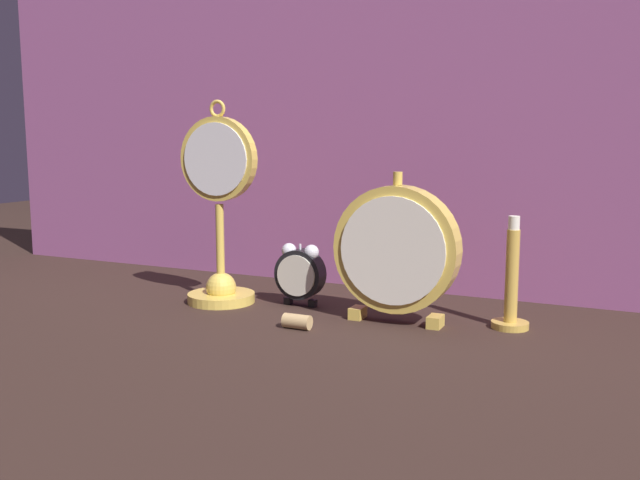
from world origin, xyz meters
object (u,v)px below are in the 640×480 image
at_px(mantel_clock_silver, 396,250).
at_px(wine_cork, 295,321).
at_px(alarm_clock_twin_bell, 300,272).
at_px(pocket_watch_on_stand, 219,222).
at_px(brass_candlestick, 511,290).

relative_size(mantel_clock_silver, wine_cork, 5.49).
distance_m(alarm_clock_twin_bell, mantel_clock_silver, 0.19).
relative_size(pocket_watch_on_stand, brass_candlestick, 2.04).
xyz_separation_m(pocket_watch_on_stand, alarm_clock_twin_bell, (0.13, 0.04, -0.08)).
bearing_deg(pocket_watch_on_stand, brass_candlestick, 5.11).
height_order(pocket_watch_on_stand, mantel_clock_silver, pocket_watch_on_stand).
height_order(alarm_clock_twin_bell, brass_candlestick, brass_candlestick).
xyz_separation_m(pocket_watch_on_stand, brass_candlestick, (0.48, 0.04, -0.08)).
bearing_deg(alarm_clock_twin_bell, brass_candlestick, 0.95).
height_order(mantel_clock_silver, brass_candlestick, mantel_clock_silver).
height_order(mantel_clock_silver, wine_cork, mantel_clock_silver).
relative_size(alarm_clock_twin_bell, brass_candlestick, 0.63).
bearing_deg(brass_candlestick, mantel_clock_silver, -164.76).
bearing_deg(wine_cork, brass_candlestick, 25.62).
height_order(pocket_watch_on_stand, brass_candlestick, pocket_watch_on_stand).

